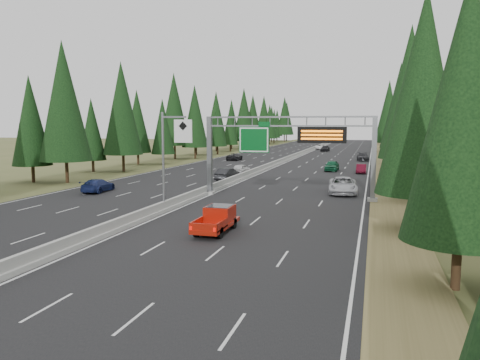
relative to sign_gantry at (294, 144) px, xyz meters
name	(u,v)px	position (x,y,z in m)	size (l,w,h in m)	color
road	(287,161)	(-8.92, 45.12, -5.23)	(32.00, 260.00, 0.08)	black
shoulder_right	(383,163)	(8.88, 45.12, -5.24)	(3.60, 260.00, 0.06)	olive
shoulder_left	(200,159)	(-26.72, 45.12, -5.24)	(3.60, 260.00, 0.06)	#485427
median_barrier	(287,159)	(-8.92, 45.12, -4.85)	(0.70, 260.00, 0.85)	gray
sign_gantry	(294,144)	(0.00, 0.00, 0.00)	(16.75, 0.98, 7.80)	slate
hov_sign_pole	(170,155)	(-8.33, -9.92, -0.54)	(2.80, 0.50, 8.00)	slate
tree_row_right	(416,109)	(13.08, 30.28, 4.09)	(12.24, 243.97, 18.86)	black
tree_row_left	(174,114)	(-30.82, 41.35, 3.81)	(12.04, 244.50, 18.23)	black
silver_minivan	(343,185)	(4.33, 4.27, -4.35)	(2.78, 6.04, 1.68)	#B9B9BE
red_pickup	(218,217)	(-2.51, -15.22, -4.28)	(1.80, 5.03, 1.64)	black
car_ahead_green	(332,166)	(1.20, 27.74, -4.39)	(1.90, 4.71, 1.61)	#135432
car_ahead_dkred	(361,169)	(5.58, 25.47, -4.54)	(1.38, 3.95, 1.30)	#510B1B
car_ahead_dkgrey	(363,157)	(5.20, 49.96, -4.43)	(2.12, 5.21, 1.51)	black
car_ahead_white	(320,147)	(-7.42, 89.82, -4.47)	(2.40, 5.20, 1.45)	white
car_ahead_far	(325,148)	(-5.08, 79.89, -4.40)	(1.86, 4.62, 1.58)	black
car_onc_near	(227,174)	(-10.44, 11.88, -4.41)	(1.65, 4.72, 1.55)	black
car_onc_blue	(98,185)	(-20.34, -1.62, -4.50)	(1.93, 4.75, 1.38)	navy
car_onc_white	(241,169)	(-10.85, 19.74, -4.47)	(1.69, 4.19, 1.43)	silver
car_onc_far	(235,157)	(-19.16, 44.16, -4.51)	(2.26, 4.90, 1.36)	black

